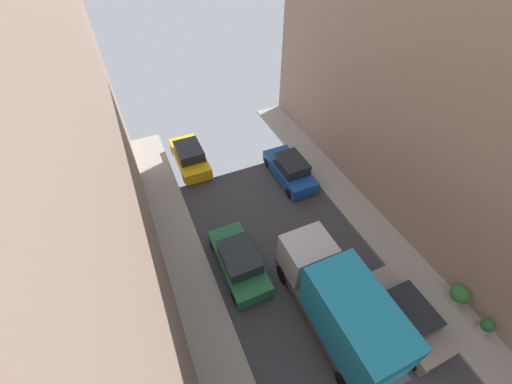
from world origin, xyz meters
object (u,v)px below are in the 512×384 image
object	(u,v)px
parked_car_left_3	(190,157)
parked_car_right_3	(404,315)
parked_car_right_4	(290,169)
potted_plant_0	(459,295)
parked_car_left_2	(239,261)
delivery_truck	(340,305)
potted_plant_1	(486,326)

from	to	relation	value
parked_car_left_3	parked_car_right_3	world-z (taller)	same
parked_car_left_3	parked_car_right_3	distance (m)	14.96
parked_car_right_4	potted_plant_0	distance (m)	10.84
parked_car_left_2	parked_car_right_4	world-z (taller)	same
parked_car_left_3	parked_car_left_2	bearing A→B (deg)	-90.00
parked_car_right_3	delivery_truck	xyz separation A→B (m)	(-2.70, 1.10, 1.07)
potted_plant_1	parked_car_right_4	bearing A→B (deg)	103.34
parked_car_left_3	potted_plant_1	xyz separation A→B (m)	(8.23, -15.71, -0.09)
parked_car_right_3	parked_car_left_2	bearing A→B (deg)	135.71
parked_car_left_3	delivery_truck	size ratio (longest dim) A/B	0.64
delivery_truck	potted_plant_1	world-z (taller)	delivery_truck
parked_car_left_3	delivery_truck	world-z (taller)	delivery_truck
parked_car_left_3	potted_plant_0	xyz separation A→B (m)	(8.28, -14.25, -0.01)
parked_car_right_4	potted_plant_1	distance (m)	12.25
parked_car_right_3	delivery_truck	bearing A→B (deg)	157.83
parked_car_right_4	potted_plant_0	bearing A→B (deg)	-74.59
parked_car_left_2	potted_plant_1	bearing A→B (deg)	-40.51
parked_car_left_3	potted_plant_1	size ratio (longest dim) A/B	4.76
parked_car_left_2	parked_car_right_4	xyz separation A→B (m)	(5.40, 4.89, 0.00)
parked_car_left_2	parked_car_right_3	distance (m)	7.54
delivery_truck	potted_plant_1	size ratio (longest dim) A/B	7.48
parked_car_left_2	delivery_truck	world-z (taller)	delivery_truck
parked_car_right_4	parked_car_left_2	bearing A→B (deg)	-137.83
potted_plant_0	parked_car_left_2	bearing A→B (deg)	146.11
parked_car_right_4	parked_car_right_3	bearing A→B (deg)	-90.00
parked_car_right_4	delivery_truck	size ratio (longest dim) A/B	0.64
parked_car_right_3	potted_plant_1	bearing A→B (deg)	-31.90
parked_car_left_3	potted_plant_0	world-z (taller)	parked_car_left_3
delivery_truck	potted_plant_1	bearing A→B (deg)	-27.36
potted_plant_0	parked_car_left_3	bearing A→B (deg)	120.17
potted_plant_0	potted_plant_1	xyz separation A→B (m)	(-0.05, -1.47, -0.08)
parked_car_left_2	delivery_truck	distance (m)	5.08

